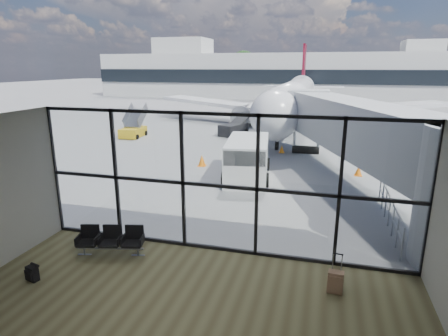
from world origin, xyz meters
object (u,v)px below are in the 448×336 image
at_px(service_van, 247,159).
at_px(suitcase, 335,282).
at_px(airliner, 294,98).
at_px(seating_row, 111,239).
at_px(backpack, 32,273).
at_px(mobile_stairs, 133,131).
at_px(belt_loader, 234,128).

bearing_deg(service_van, suitcase, -73.46).
bearing_deg(airliner, seating_row, -96.07).
xyz_separation_m(backpack, mobile_stairs, (-8.01, 20.64, 0.29)).
bearing_deg(seating_row, backpack, -136.38).
xyz_separation_m(seating_row, service_van, (2.46, 9.33, 0.56)).
relative_size(belt_loader, mobile_stairs, 1.23).
bearing_deg(suitcase, service_van, 119.12).
bearing_deg(airliner, service_van, -91.85).
height_order(service_van, belt_loader, service_van).
bearing_deg(belt_loader, suitcase, -50.63).
bearing_deg(belt_loader, airliner, 80.91).
bearing_deg(suitcase, mobile_stairs, 135.10).
bearing_deg(airliner, backpack, -98.01).
distance_m(backpack, service_van, 11.96).
bearing_deg(service_van, mobile_stairs, 133.79).
xyz_separation_m(airliner, belt_loader, (-4.30, -8.01, -2.06)).
xyz_separation_m(service_van, mobile_stairs, (-11.76, 9.32, -0.55)).
height_order(airliner, mobile_stairs, airliner).
height_order(suitcase, mobile_stairs, mobile_stairs).
height_order(seating_row, mobile_stairs, mobile_stairs).
bearing_deg(seating_row, mobile_stairs, 103.02).
relative_size(suitcase, mobile_stairs, 0.34).
bearing_deg(mobile_stairs, backpack, -73.42).
bearing_deg(service_van, belt_loader, 98.99).
distance_m(seating_row, belt_loader, 21.70).
bearing_deg(backpack, airliner, 96.19).
xyz_separation_m(suitcase, belt_loader, (-8.12, 22.04, 0.25)).
relative_size(suitcase, service_van, 0.22).
relative_size(backpack, mobile_stairs, 0.15).
xyz_separation_m(backpack, airliner, (4.32, 31.67, 2.41)).
xyz_separation_m(airliner, service_van, (-0.57, -20.34, -1.57)).
height_order(airliner, belt_loader, airliner).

